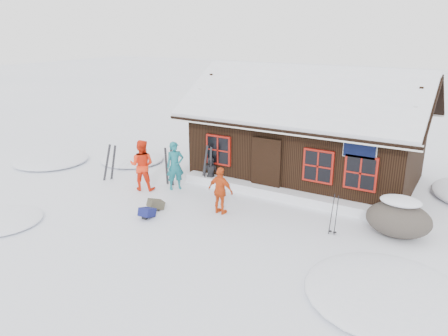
% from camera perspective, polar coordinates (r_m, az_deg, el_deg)
% --- Properties ---
extents(ground, '(120.00, 120.00, 0.00)m').
position_cam_1_polar(ground, '(14.39, -2.06, -5.68)').
color(ground, white).
rests_on(ground, ground).
extents(mountain_hut, '(8.90, 6.09, 4.42)m').
position_cam_1_polar(mountain_hut, '(17.52, 10.98, 3.78)').
color(mountain_hut, black).
rests_on(mountain_hut, ground).
extents(snow_drift, '(7.60, 0.60, 0.35)m').
position_cam_1_polar(snow_drift, '(15.51, 7.15, -3.33)').
color(snow_drift, white).
rests_on(snow_drift, ground).
extents(snow_mounds, '(20.60, 13.20, 0.48)m').
position_cam_1_polar(snow_mounds, '(15.18, 7.06, -4.50)').
color(snow_mounds, white).
rests_on(snow_mounds, ground).
extents(skier_teal, '(0.75, 0.78, 1.80)m').
position_cam_1_polar(skier_teal, '(16.14, -6.41, 0.29)').
color(skier_teal, '#17666F').
rests_on(skier_teal, ground).
extents(skier_orange_left, '(1.12, 1.01, 1.89)m').
position_cam_1_polar(skier_orange_left, '(16.26, -10.67, 0.39)').
color(skier_orange_left, '#F73011').
rests_on(skier_orange_left, ground).
extents(skier_orange_right, '(0.93, 0.42, 1.56)m').
position_cam_1_polar(skier_orange_right, '(13.95, -0.45, -3.00)').
color(skier_orange_right, '#D94A16').
rests_on(skier_orange_right, ground).
extents(skier_crouched, '(0.62, 0.62, 1.09)m').
position_cam_1_polar(skier_crouched, '(16.58, -1.74, -0.41)').
color(skier_crouched, black).
rests_on(skier_crouched, ground).
extents(boulder, '(1.83, 1.37, 1.07)m').
position_cam_1_polar(boulder, '(13.53, 21.85, -6.12)').
color(boulder, '#504840').
rests_on(boulder, ground).
extents(ski_pair_left, '(0.57, 0.35, 1.49)m').
position_cam_1_polar(ski_pair_left, '(17.63, -14.65, 0.67)').
color(ski_pair_left, black).
rests_on(ski_pair_left, ground).
extents(ski_pair_mid, '(0.36, 0.07, 1.50)m').
position_cam_1_polar(ski_pair_mid, '(16.66, -7.17, 0.10)').
color(ski_pair_mid, black).
rests_on(ski_pair_mid, ground).
extents(ski_pair_right, '(0.56, 0.17, 1.59)m').
position_cam_1_polar(ski_pair_right, '(16.53, -2.17, 0.27)').
color(ski_pair_right, black).
rests_on(ski_pair_right, ground).
extents(ski_poles, '(0.23, 0.11, 1.28)m').
position_cam_1_polar(ski_poles, '(13.01, 14.16, -6.02)').
color(ski_poles, black).
rests_on(ski_poles, ground).
extents(backpack_blue, '(0.43, 0.53, 0.27)m').
position_cam_1_polar(backpack_blue, '(14.06, -10.00, -5.95)').
color(backpack_blue, '#131853').
rests_on(backpack_blue, ground).
extents(backpack_olive, '(0.53, 0.59, 0.26)m').
position_cam_1_polar(backpack_olive, '(14.64, -8.89, -4.90)').
color(backpack_olive, '#423E2F').
rests_on(backpack_olive, ground).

